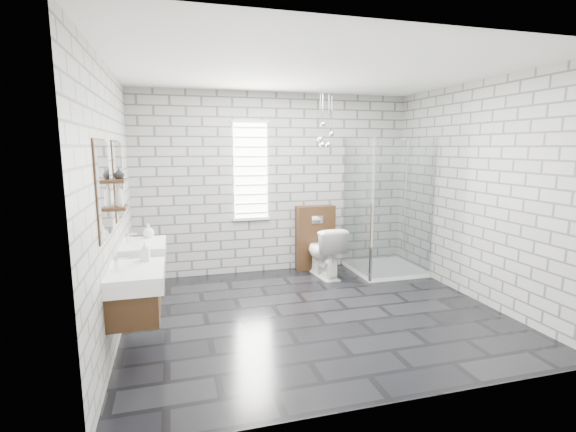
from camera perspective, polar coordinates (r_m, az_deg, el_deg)
name	(u,v)px	position (r m, az deg, el deg)	size (l,w,h in m)	color
floor	(314,313)	(4.98, 3.63, -13.16)	(4.20, 3.60, 0.02)	black
ceiling	(317,69)	(4.67, 4.00, 19.38)	(4.20, 3.60, 0.02)	white
wall_back	(276,184)	(6.36, -1.59, 4.45)	(4.20, 0.02, 2.70)	#A5A59F
wall_front	(402,227)	(3.00, 15.26, -1.49)	(4.20, 0.02, 2.70)	#A5A59F
wall_left	(111,204)	(4.41, -23.02, 1.50)	(0.02, 3.60, 2.70)	#A5A59F
wall_right	(476,192)	(5.69, 24.35, 3.02)	(0.02, 3.60, 2.70)	#A5A59F
vanity_left	(132,279)	(3.94, -20.61, -8.09)	(0.47, 0.70, 1.57)	#422814
vanity_right	(140,251)	(4.94, -19.59, -4.54)	(0.47, 0.70, 1.57)	#422814
shelf_lower	(120,208)	(4.36, -22.04, 1.07)	(0.14, 0.30, 0.03)	#422814
shelf_upper	(118,181)	(4.33, -22.25, 4.48)	(0.14, 0.30, 0.03)	#422814
window	(251,171)	(6.23, -5.13, 6.16)	(0.56, 0.05, 1.48)	white
cistern_panel	(315,237)	(6.55, 3.72, -2.95)	(0.60, 0.20, 1.00)	#422814
flush_plate	(318,220)	(6.40, 4.06, -0.51)	(0.18, 0.01, 0.12)	silver
shower_enclosure	(383,241)	(6.45, 12.91, -3.34)	(1.00, 1.00, 2.03)	white
pendant_cluster	(325,137)	(6.09, 5.06, 10.77)	(0.27, 0.23, 0.81)	silver
toilet	(324,252)	(6.20, 4.98, -4.86)	(0.42, 0.74, 0.75)	white
soap_bottle_a	(145,251)	(4.12, -18.97, -4.60)	(0.08, 0.08, 0.18)	#B2B2B2
soap_bottle_b	(148,231)	(5.16, -18.55, -1.91)	(0.13, 0.13, 0.16)	#B2B2B2
soap_bottle_c	(119,195)	(4.30, -22.08, 2.62)	(0.08, 0.08, 0.22)	#B2B2B2
vase	(119,174)	(4.36, -22.13, 5.39)	(0.10, 0.10, 0.10)	#B2B2B2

